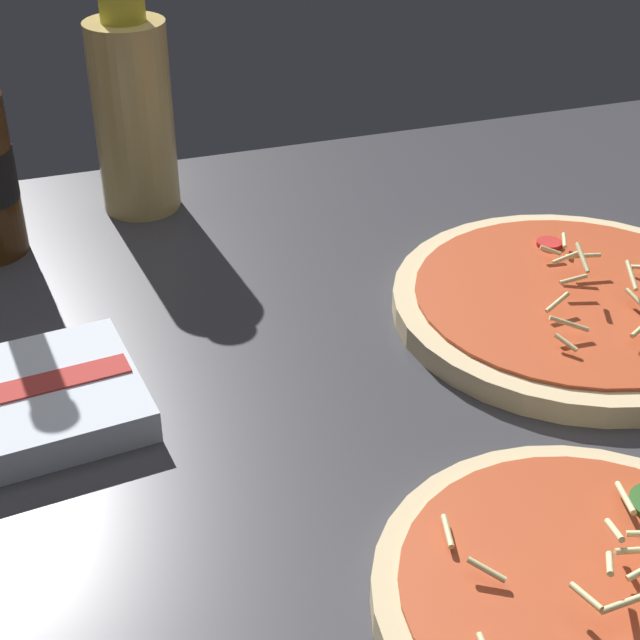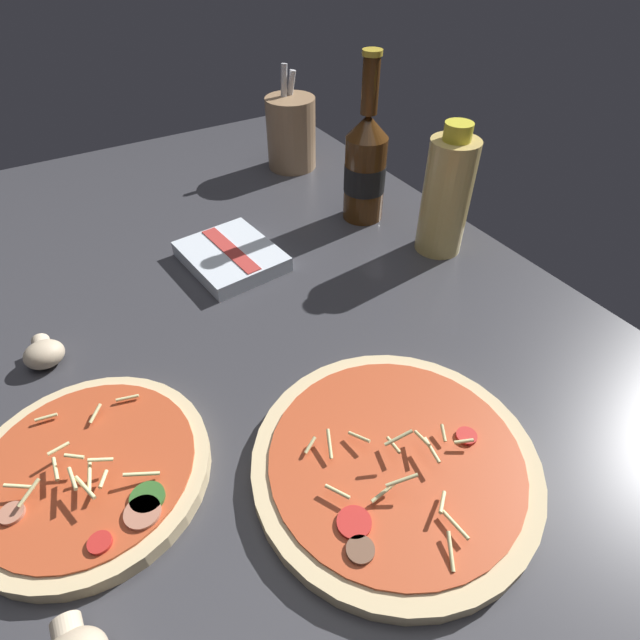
{
  "view_description": "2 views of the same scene",
  "coord_description": "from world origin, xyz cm",
  "px_view_note": "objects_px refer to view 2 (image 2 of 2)",
  "views": [
    {
      "loc": [
        -22.38,
        -52.74,
        44.37
      ],
      "look_at": [
        -3.58,
        2.77,
        7.13
      ],
      "focal_mm": 55.0,
      "sensor_mm": 36.0,
      "label": 1
    },
    {
      "loc": [
        38.54,
        -17.3,
        48.11
      ],
      "look_at": [
        -1.69,
        6.9,
        6.38
      ],
      "focal_mm": 28.0,
      "sensor_mm": 36.0,
      "label": 2
    }
  ],
  "objects_px": {
    "pizza_near": "(90,471)",
    "oil_bottle": "(446,196)",
    "mushroom_right": "(44,353)",
    "dish_towel": "(231,256)",
    "pizza_far": "(395,463)",
    "utensil_crock": "(291,133)",
    "beer_bottle": "(365,166)"
  },
  "relations": [
    {
      "from": "oil_bottle",
      "to": "utensil_crock",
      "type": "relative_size",
      "value": 1.04
    },
    {
      "from": "pizza_near",
      "to": "utensil_crock",
      "type": "relative_size",
      "value": 1.22
    },
    {
      "from": "pizza_far",
      "to": "dish_towel",
      "type": "xyz_separation_m",
      "value": [
        -0.43,
        0.0,
        0.0
      ]
    },
    {
      "from": "utensil_crock",
      "to": "beer_bottle",
      "type": "bearing_deg",
      "value": 1.76
    },
    {
      "from": "beer_bottle",
      "to": "utensil_crock",
      "type": "bearing_deg",
      "value": -178.24
    },
    {
      "from": "pizza_near",
      "to": "mushroom_right",
      "type": "bearing_deg",
      "value": -176.53
    },
    {
      "from": "mushroom_right",
      "to": "utensil_crock",
      "type": "relative_size",
      "value": 0.25
    },
    {
      "from": "utensil_crock",
      "to": "mushroom_right",
      "type": "bearing_deg",
      "value": -57.41
    },
    {
      "from": "utensil_crock",
      "to": "dish_towel",
      "type": "height_order",
      "value": "utensil_crock"
    },
    {
      "from": "beer_bottle",
      "to": "dish_towel",
      "type": "bearing_deg",
      "value": -87.03
    },
    {
      "from": "pizza_near",
      "to": "utensil_crock",
      "type": "xyz_separation_m",
      "value": [
        -0.54,
        0.52,
        0.06
      ]
    },
    {
      "from": "pizza_near",
      "to": "oil_bottle",
      "type": "xyz_separation_m",
      "value": [
        -0.14,
        0.58,
        0.08
      ]
    },
    {
      "from": "beer_bottle",
      "to": "mushroom_right",
      "type": "bearing_deg",
      "value": -80.09
    },
    {
      "from": "pizza_far",
      "to": "utensil_crock",
      "type": "distance_m",
      "value": 0.74
    },
    {
      "from": "oil_bottle",
      "to": "mushroom_right",
      "type": "bearing_deg",
      "value": -95.02
    },
    {
      "from": "beer_bottle",
      "to": "oil_bottle",
      "type": "bearing_deg",
      "value": 18.02
    },
    {
      "from": "pizza_far",
      "to": "utensil_crock",
      "type": "relative_size",
      "value": 1.48
    },
    {
      "from": "utensil_crock",
      "to": "dish_towel",
      "type": "distance_m",
      "value": 0.37
    },
    {
      "from": "utensil_crock",
      "to": "pizza_far",
      "type": "bearing_deg",
      "value": -20.46
    },
    {
      "from": "mushroom_right",
      "to": "dish_towel",
      "type": "bearing_deg",
      "value": 105.98
    },
    {
      "from": "oil_bottle",
      "to": "dish_towel",
      "type": "bearing_deg",
      "value": -113.52
    },
    {
      "from": "pizza_near",
      "to": "utensil_crock",
      "type": "bearing_deg",
      "value": 135.65
    },
    {
      "from": "pizza_far",
      "to": "beer_bottle",
      "type": "bearing_deg",
      "value": 148.99
    },
    {
      "from": "beer_bottle",
      "to": "mushroom_right",
      "type": "height_order",
      "value": "beer_bottle"
    },
    {
      "from": "oil_bottle",
      "to": "mushroom_right",
      "type": "relative_size",
      "value": 4.08
    },
    {
      "from": "oil_bottle",
      "to": "mushroom_right",
      "type": "height_order",
      "value": "oil_bottle"
    },
    {
      "from": "beer_bottle",
      "to": "oil_bottle",
      "type": "relative_size",
      "value": 1.33
    },
    {
      "from": "pizza_near",
      "to": "oil_bottle",
      "type": "distance_m",
      "value": 0.6
    },
    {
      "from": "oil_bottle",
      "to": "dish_towel",
      "type": "xyz_separation_m",
      "value": [
        -0.13,
        -0.31,
        -0.08
      ]
    },
    {
      "from": "beer_bottle",
      "to": "dish_towel",
      "type": "height_order",
      "value": "beer_bottle"
    },
    {
      "from": "pizza_near",
      "to": "pizza_far",
      "type": "bearing_deg",
      "value": 60.72
    },
    {
      "from": "beer_bottle",
      "to": "pizza_far",
      "type": "bearing_deg",
      "value": -31.01
    }
  ]
}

